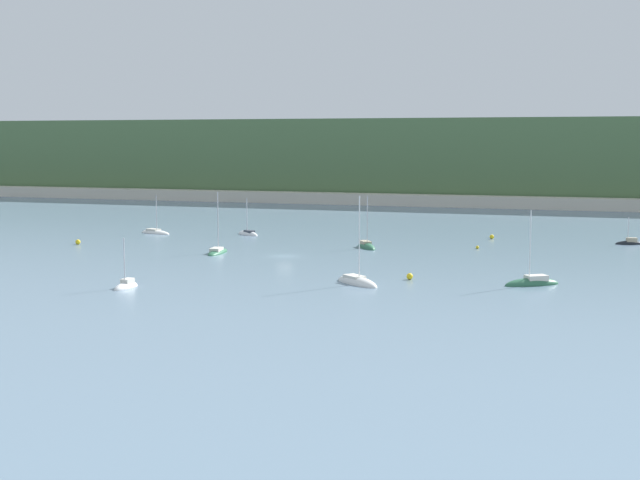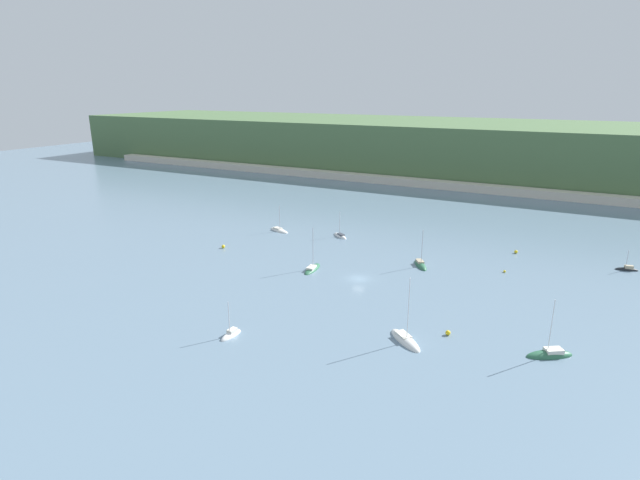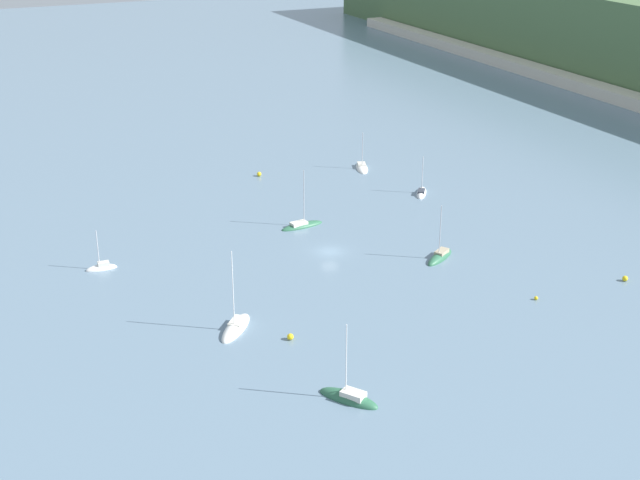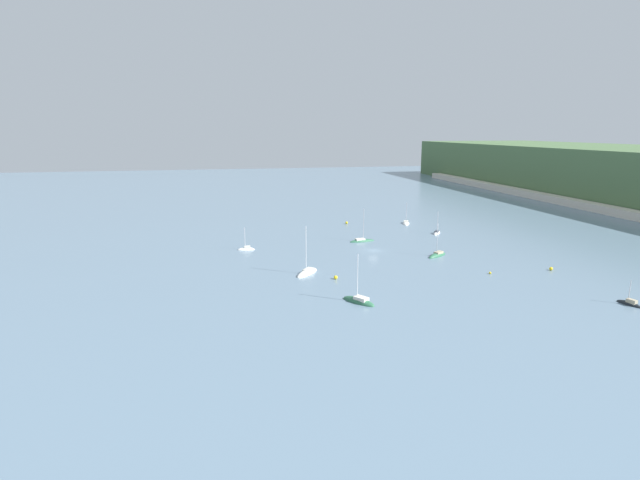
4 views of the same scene
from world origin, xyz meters
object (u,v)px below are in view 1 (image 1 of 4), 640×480
(sailboat_0, at_px, (218,252))
(mooring_buoy_2, at_px, (477,247))
(sailboat_5, at_px, (630,244))
(sailboat_2, at_px, (155,233))
(sailboat_4, at_px, (126,287))
(mooring_buoy_0, at_px, (492,237))
(sailboat_1, at_px, (366,247))
(mooring_buoy_1, at_px, (410,276))
(mooring_buoy_3, at_px, (78,242))
(sailboat_7, at_px, (248,234))
(sailboat_3, at_px, (357,283))
(sailboat_6, at_px, (532,284))

(sailboat_0, relative_size, mooring_buoy_2, 19.50)
(sailboat_5, bearing_deg, sailboat_2, -8.00)
(sailboat_4, relative_size, mooring_buoy_0, 8.50)
(sailboat_1, distance_m, mooring_buoy_1, 34.06)
(sailboat_4, distance_m, mooring_buoy_3, 48.56)
(sailboat_2, bearing_deg, mooring_buoy_2, 16.66)
(sailboat_1, height_order, sailboat_2, sailboat_1)
(sailboat_2, bearing_deg, sailboat_7, 30.78)
(sailboat_0, bearing_deg, mooring_buoy_3, 76.51)
(sailboat_4, bearing_deg, sailboat_1, 163.11)
(mooring_buoy_1, relative_size, mooring_buoy_3, 0.96)
(mooring_buoy_2, bearing_deg, mooring_buoy_1, -95.79)
(sailboat_3, bearing_deg, sailboat_6, 56.02)
(mooring_buoy_0, relative_size, mooring_buoy_3, 0.93)
(sailboat_4, relative_size, mooring_buoy_3, 7.92)
(mooring_buoy_1, relative_size, mooring_buoy_2, 1.58)
(sailboat_3, relative_size, mooring_buoy_3, 13.79)
(sailboat_5, relative_size, mooring_buoy_0, 6.58)
(sailboat_3, height_order, mooring_buoy_2, sailboat_3)
(mooring_buoy_3, bearing_deg, sailboat_2, 79.52)
(sailboat_0, bearing_deg, sailboat_6, -115.03)
(sailboat_4, height_order, mooring_buoy_0, sailboat_4)
(sailboat_5, xyz_separation_m, mooring_buoy_1, (-27.74, -49.98, 0.30))
(mooring_buoy_0, bearing_deg, sailboat_3, -99.61)
(sailboat_1, bearing_deg, sailboat_3, -19.56)
(sailboat_0, xyz_separation_m, mooring_buoy_2, (38.78, 18.64, 0.17))
(sailboat_4, bearing_deg, sailboat_5, 141.48)
(sailboat_6, bearing_deg, mooring_buoy_1, -31.91)
(sailboat_7, distance_m, mooring_buoy_1, 59.80)
(sailboat_3, bearing_deg, mooring_buoy_1, 83.80)
(sailboat_7, relative_size, mooring_buoy_2, 14.54)
(mooring_buoy_2, relative_size, mooring_buoy_3, 0.61)
(sailboat_2, height_order, sailboat_4, sailboat_2)
(sailboat_0, relative_size, sailboat_1, 1.09)
(sailboat_2, xyz_separation_m, sailboat_6, (74.81, -39.65, 0.03))
(sailboat_6, xyz_separation_m, mooring_buoy_1, (-15.54, -0.65, 0.32))
(sailboat_3, bearing_deg, sailboat_1, 143.76)
(sailboat_0, bearing_deg, sailboat_7, 5.23)
(sailboat_0, distance_m, mooring_buoy_3, 28.04)
(sailboat_7, bearing_deg, sailboat_6, 178.50)
(sailboat_5, xyz_separation_m, sailboat_6, (-12.21, -49.32, -0.02))
(mooring_buoy_0, relative_size, mooring_buoy_1, 0.97)
(sailboat_2, xyz_separation_m, sailboat_4, (27.56, -57.61, 0.04))
(sailboat_7, relative_size, mooring_buoy_1, 9.21)
(sailboat_1, relative_size, sailboat_2, 1.18)
(sailboat_2, distance_m, sailboat_3, 70.45)
(sailboat_0, height_order, mooring_buoy_2, sailboat_0)
(sailboat_7, xyz_separation_m, mooring_buoy_3, (-21.93, -23.62, 0.37))
(sailboat_3, distance_m, sailboat_7, 60.31)
(sailboat_1, relative_size, sailboat_3, 0.79)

